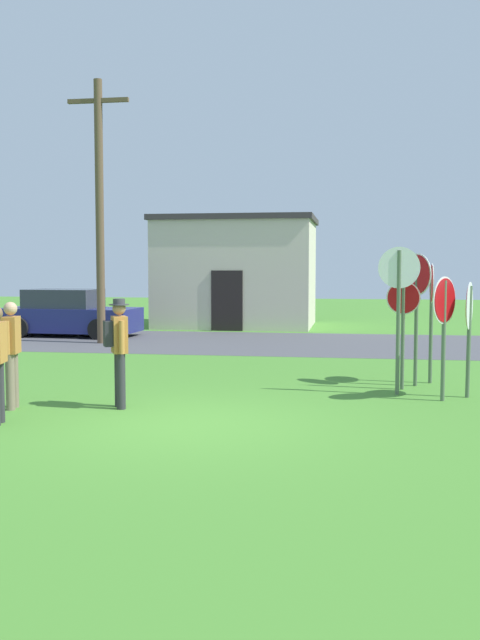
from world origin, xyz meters
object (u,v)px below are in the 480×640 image
(parked_car_on_street, at_px, (69,315))
(person_with_sunhat, at_px, (118,345))
(stop_sign_leaning_right, at_px, (417,295))
(stop_sign_center_cluster, at_px, (444,316))
(stop_sign_leaning_left, at_px, (469,319))
(stop_sign_rear_left, at_px, (399,295))
(utility_pole, at_px, (100,207))
(stop_sign_tallest, at_px, (403,318))
(stop_sign_rear_right, at_px, (431,302))
(person_in_blue, at_px, (11,349))

(parked_car_on_street, relative_size, person_with_sunhat, 2.53)
(stop_sign_leaning_right, bearing_deg, stop_sign_center_cluster, -77.45)
(stop_sign_leaning_left, xyz_separation_m, stop_sign_center_cluster, (-0.46, -0.39, 0.07))
(parked_car_on_street, height_order, stop_sign_rear_left, stop_sign_rear_left)
(utility_pole, bearing_deg, person_with_sunhat, -68.51)
(stop_sign_tallest, bearing_deg, stop_sign_rear_right, 54.62)
(person_with_sunhat, bearing_deg, stop_sign_rear_left, 23.21)
(person_in_blue, xyz_separation_m, person_with_sunhat, (1.64, 0.32, 0.06))
(stop_sign_leaning_left, height_order, stop_sign_center_cluster, stop_sign_center_cluster)
(utility_pole, bearing_deg, person_in_blue, -78.28)
(utility_pole, bearing_deg, stop_sign_rear_left, -42.08)
(stop_sign_rear_right, height_order, person_in_blue, stop_sign_rear_right)
(utility_pole, relative_size, stop_sign_center_cluster, 3.64)
(stop_sign_tallest, distance_m, stop_sign_rear_right, 1.03)
(utility_pole, bearing_deg, stop_sign_leaning_left, -38.56)
(stop_sign_center_cluster, distance_m, person_in_blue, 7.03)
(stop_sign_center_cluster, height_order, person_in_blue, stop_sign_center_cluster)
(stop_sign_rear_left, xyz_separation_m, stop_sign_leaning_left, (1.18, -0.09, -0.40))
(stop_sign_center_cluster, relative_size, person_with_sunhat, 1.20)
(utility_pole, xyz_separation_m, stop_sign_tallest, (8.17, -6.70, -2.64))
(stop_sign_rear_left, height_order, stop_sign_center_cluster, stop_sign_rear_left)
(stop_sign_rear_left, distance_m, stop_sign_tallest, 0.72)
(stop_sign_leaning_right, xyz_separation_m, stop_sign_center_cluster, (0.33, -1.48, -0.29))
(parked_car_on_street, xyz_separation_m, stop_sign_leaning_right, (10.21, -8.19, 1.02))
(utility_pole, relative_size, person_in_blue, 4.47)
(stop_sign_leaning_right, bearing_deg, person_in_blue, -153.56)
(stop_sign_tallest, distance_m, stop_sign_center_cluster, 1.21)
(stop_sign_center_cluster, height_order, person_with_sunhat, stop_sign_center_cluster)
(person_in_blue, bearing_deg, person_with_sunhat, 10.88)
(stop_sign_rear_right, relative_size, stop_sign_center_cluster, 1.11)
(stop_sign_rear_left, bearing_deg, stop_sign_tallest, 78.10)
(stop_sign_rear_left, bearing_deg, person_with_sunhat, -156.79)
(stop_sign_center_cluster, bearing_deg, stop_sign_rear_left, 146.26)
(person_with_sunhat, bearing_deg, stop_sign_rear_right, 32.58)
(stop_sign_center_cluster, bearing_deg, stop_sign_leaning_left, 40.53)
(stop_sign_leaning_right, bearing_deg, stop_sign_rear_right, 50.85)
(parked_car_on_street, bearing_deg, utility_pole, -47.27)
(stop_sign_tallest, bearing_deg, person_in_blue, -155.83)
(parked_car_on_street, bearing_deg, person_with_sunhat, -64.10)
(utility_pole, distance_m, stop_sign_leaning_right, 10.75)
(stop_sign_center_cluster, bearing_deg, parked_car_on_street, 137.47)
(stop_sign_leaning_left, relative_size, stop_sign_leaning_right, 0.80)
(stop_sign_tallest, bearing_deg, stop_sign_center_cluster, -60.18)
(stop_sign_tallest, xyz_separation_m, stop_sign_leaning_right, (0.27, 0.43, 0.39))
(utility_pole, relative_size, stop_sign_rear_right, 3.29)
(person_in_blue, bearing_deg, parked_car_on_street, 108.16)
(stop_sign_tallest, bearing_deg, utility_pole, 140.62)
(parked_car_on_street, xyz_separation_m, stop_sign_center_cluster, (10.54, -9.66, 0.73))
(stop_sign_tallest, distance_m, person_with_sunhat, 5.19)
(utility_pole, relative_size, parked_car_on_street, 1.72)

